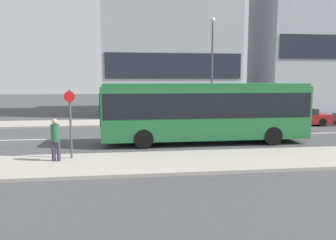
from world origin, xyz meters
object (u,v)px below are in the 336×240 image
city_bus (205,109)px  bus_stop_sign (70,119)px  pedestrian_near_stop (55,137)px  street_lamp (212,60)px  parked_car_0 (299,117)px

city_bus → bus_stop_sign: (-6.40, -3.22, -0.05)m
city_bus → pedestrian_near_stop: bearing=-149.6°
pedestrian_near_stop → street_lamp: street_lamp is taller
pedestrian_near_stop → bus_stop_sign: bus_stop_sign is taller
parked_car_0 → street_lamp: bearing=167.6°
bus_stop_sign → street_lamp: size_ratio=0.36×
city_bus → pedestrian_near_stop: city_bus is taller
city_bus → pedestrian_near_stop: (-6.93, -3.61, -0.73)m
parked_car_0 → bus_stop_sign: bearing=-149.3°
parked_car_0 → pedestrian_near_stop: size_ratio=2.48×
street_lamp → bus_stop_sign: bearing=-130.1°
pedestrian_near_stop → street_lamp: size_ratio=0.22×
pedestrian_near_stop → bus_stop_sign: 0.95m
city_bus → bus_stop_sign: bearing=-150.4°
pedestrian_near_stop → city_bus: bearing=33.0°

